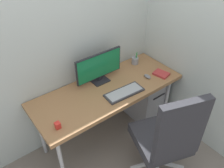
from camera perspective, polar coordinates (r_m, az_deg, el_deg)
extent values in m
plane|color=slate|center=(3.10, -0.81, -12.04)|extent=(8.00, 8.00, 0.00)
cube|color=#B7C1BC|center=(2.51, -6.24, 14.83)|extent=(3.11, 0.04, 2.80)
cube|color=#B7C1BC|center=(2.69, 17.42, 14.99)|extent=(0.04, 2.07, 2.80)
cube|color=#996B42|center=(2.59, -0.95, -1.47)|extent=(1.70, 0.66, 0.04)
cylinder|color=#B2B5BA|center=(2.47, -12.23, -17.92)|extent=(0.04, 0.04, 0.71)
cylinder|color=#B2B5BA|center=(3.12, 13.07, -3.68)|extent=(0.04, 0.04, 0.71)
cylinder|color=#B2B5BA|center=(2.77, -16.91, -11.04)|extent=(0.04, 0.04, 0.71)
cylinder|color=#B2B5BA|center=(3.36, 7.04, 0.51)|extent=(0.04, 0.04, 0.71)
cube|color=silver|center=(2.77, 7.67, -18.83)|extent=(0.30, 0.13, 0.03)
cube|color=silver|center=(2.82, 13.81, -18.43)|extent=(0.20, 0.27, 0.03)
sphere|color=black|center=(3.03, 13.20, -14.27)|extent=(0.05, 0.05, 0.05)
cube|color=silver|center=(2.90, 12.02, -15.77)|extent=(0.30, 0.12, 0.03)
sphere|color=black|center=(2.97, 6.25, -14.61)|extent=(0.05, 0.05, 0.05)
cube|color=silver|center=(2.87, 8.40, -15.97)|extent=(0.04, 0.30, 0.03)
cylinder|color=silver|center=(2.68, 11.04, -15.76)|extent=(0.04, 0.04, 0.31)
cube|color=#2D2D33|center=(2.51, 11.61, -12.82)|extent=(0.65, 0.65, 0.11)
cube|color=#2D2D33|center=(2.10, 16.23, -10.94)|extent=(0.46, 0.22, 0.66)
cube|color=gray|center=(3.17, 7.99, -2.66)|extent=(0.39, 0.46, 0.67)
cube|color=#262628|center=(2.97, 11.38, -2.99)|extent=(0.20, 0.01, 0.02)
cube|color=black|center=(2.68, -2.90, 0.84)|extent=(0.19, 0.15, 0.01)
cube|color=black|center=(2.67, -3.04, 1.51)|extent=(0.04, 0.02, 0.05)
cube|color=black|center=(2.58, -3.19, 4.48)|extent=(0.58, 0.02, 0.30)
cube|color=#14723F|center=(2.57, -3.01, 4.34)|extent=(0.55, 0.01, 0.27)
cube|color=#333338|center=(2.51, 2.98, -2.09)|extent=(0.44, 0.20, 0.02)
cube|color=#9EA0A5|center=(2.50, 2.98, -1.88)|extent=(0.40, 0.16, 0.00)
ellipsoid|color=slate|center=(2.76, 8.59, 1.85)|extent=(0.06, 0.09, 0.03)
cylinder|color=gray|center=(2.98, 5.62, 5.67)|extent=(0.09, 0.09, 0.09)
cylinder|color=#B2B5BA|center=(2.95, 5.57, 6.57)|extent=(0.03, 0.01, 0.11)
cylinder|color=#B2B5BA|center=(2.96, 5.80, 6.66)|extent=(0.03, 0.01, 0.11)
torus|color=black|center=(2.98, 5.63, 5.84)|extent=(0.03, 0.04, 0.01)
cylinder|color=#3FAD59|center=(2.95, 6.01, 6.55)|extent=(0.02, 0.02, 0.15)
cylinder|color=#3FAD59|center=(2.95, 5.89, 6.37)|extent=(0.01, 0.02, 0.14)
cube|color=#B23333|center=(2.84, 11.84, 2.43)|extent=(0.16, 0.20, 0.03)
cube|color=red|center=(2.19, -13.05, -9.74)|extent=(0.05, 0.05, 0.06)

